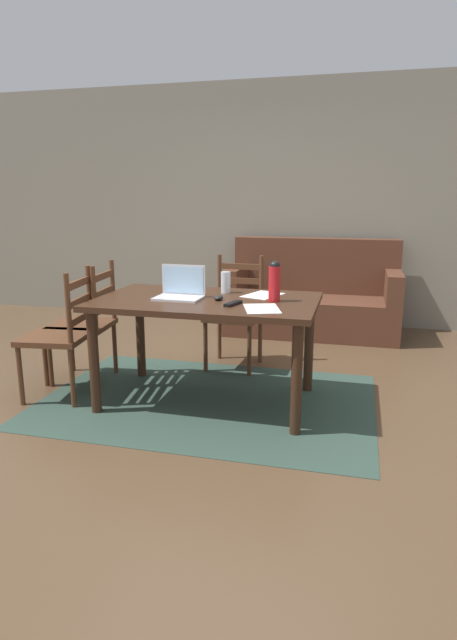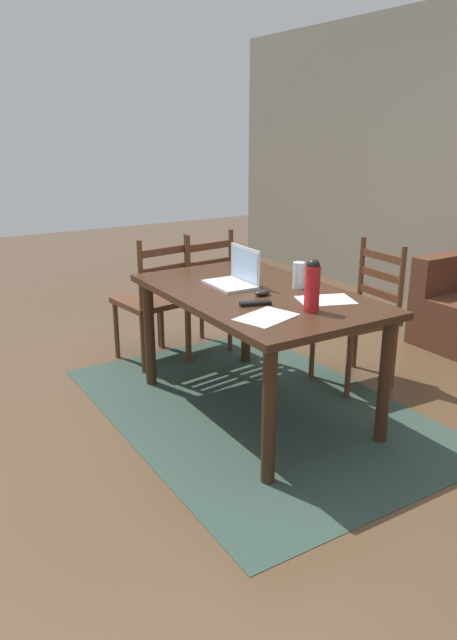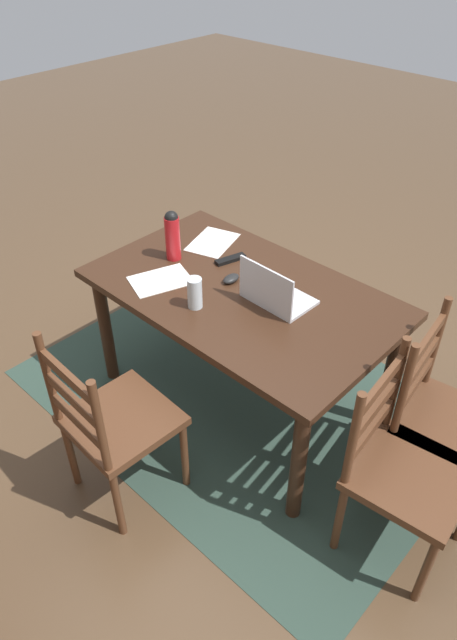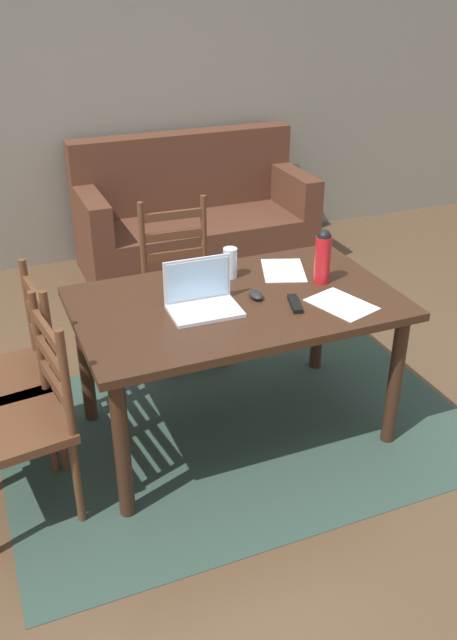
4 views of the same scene
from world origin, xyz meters
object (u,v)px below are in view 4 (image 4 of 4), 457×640
Objects in this scene: chair_far_head at (182,286)px; drinking_glass at (230,263)px; chair_left_near at (22,422)px; water_bottle at (323,255)px; dining_table at (237,317)px; couch at (193,220)px; computer_mouse at (256,295)px; tv_remote at (295,304)px; chair_left_far at (12,377)px; laptop at (202,297)px.

drinking_glass is (0.07, -0.58, 0.37)m from chair_far_head.
water_bottle reaches higher than chair_left_near.
dining_table is 5.55× the size of water_bottle.
computer_mouse is at bearing -101.73° from couch.
drinking_glass is (-0.40, 0.23, -0.07)m from water_bottle.
dining_table is 8.96× the size of tv_remote.
water_bottle is 0.40m from computer_mouse.
chair_left_far is 1.18m from drinking_glass.
dining_table is 9.80× the size of drinking_glass.
chair_left_near is at bearing 17.59° from tv_remote.
drinking_glass reaches higher than tv_remote.
dining_table is 0.24m from laptop.
laptop is (-0.73, -2.19, 0.46)m from couch.
water_bottle reaches higher than chair_far_head.
chair_far_head is at bearing 31.47° from chair_left_far.
laptop reaches higher than drinking_glass.
laptop is 2.10× the size of drinking_glass.
couch reaches higher than drinking_glass.
water_bottle is at bearing 5.80° from computer_mouse.
chair_left_near is at bearing -124.16° from couch.
drinking_glass is (-0.48, -1.92, 0.48)m from couch.
water_bottle reaches higher than tv_remote.
drinking_glass is 0.45m from tv_remote.
computer_mouse reaches higher than tv_remote.
drinking_glass is at bearing 21.04° from chair_left_near.
chair_far_head reaches higher than dining_table.
chair_left_near reaches higher than dining_table.
chair_left_near reaches higher than drinking_glass.
dining_table is at bearing 9.68° from chair_left_near.
chair_left_near is 1.59m from water_bottle.
chair_far_head is at bearing 95.08° from computer_mouse.
water_bottle is (0.47, 0.03, 0.24)m from dining_table.
water_bottle is (0.65, 0.04, 0.08)m from laptop.
tv_remote is at bearing -46.79° from computer_mouse.
laptop is at bearing -133.10° from drinking_glass.
water_bottle reaches higher than drinking_glass.
chair_left_far is 0.96m from laptop.
water_bottle reaches higher than computer_mouse.
laptop is at bearing -108.39° from couch.
couch is at bearing 51.19° from chair_left_far.
water_bottle is at bearing -29.70° from drinking_glass.
dining_table is 0.15m from computer_mouse.
chair_far_head is at bearing -112.09° from couch.
drinking_glass is 1.55× the size of computer_mouse.
dining_table is at bearing -105.64° from drinking_glass.
dining_table is 0.85× the size of couch.
chair_left_near is 2.91× the size of laptop.
drinking_glass is 0.28m from computer_mouse.
dining_table is at bearing 5.82° from laptop.
couch is (0.55, 2.17, -0.30)m from dining_table.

